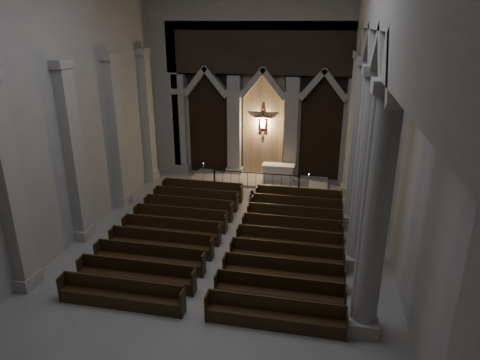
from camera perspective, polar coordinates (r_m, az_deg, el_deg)
The scene contains 11 objects.
room at distance 15.08m, azimuth -3.62°, elevation 13.30°, with size 24.00×24.10×12.00m.
sanctuary_wall at distance 26.42m, azimuth 3.15°, elevation 14.16°, with size 14.00×0.77×12.00m.
right_arcade at distance 15.93m, azimuth 17.79°, elevation 13.60°, with size 1.00×24.00×12.00m.
left_pilasters at distance 21.60m, azimuth -18.49°, elevation 4.43°, with size 0.60×13.00×8.03m.
sanctuary_step at distance 27.02m, azimuth 2.59°, elevation 0.02°, with size 8.50×2.60×0.15m, color #A29F97.
altar at distance 26.74m, azimuth 5.13°, elevation 1.06°, with size 1.97×0.79×1.00m.
altar_rail at distance 25.61m, azimuth 2.14°, elevation 0.32°, with size 5.23×0.09×1.03m.
candle_stand_left at distance 26.62m, azimuth -4.85°, elevation 0.31°, with size 0.22×0.22×1.32m.
candle_stand_right at distance 25.07m, azimuth 9.05°, elevation -1.20°, with size 0.22×0.22×1.28m.
pews at distance 19.28m, azimuth -1.51°, elevation -7.85°, with size 10.01×10.50×1.03m.
worshipper at distance 22.69m, azimuth 1.61°, elevation -2.73°, with size 0.41×0.27×1.11m, color black.
Camera 1 is at (3.93, -14.44, 9.43)m, focal length 32.00 mm.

